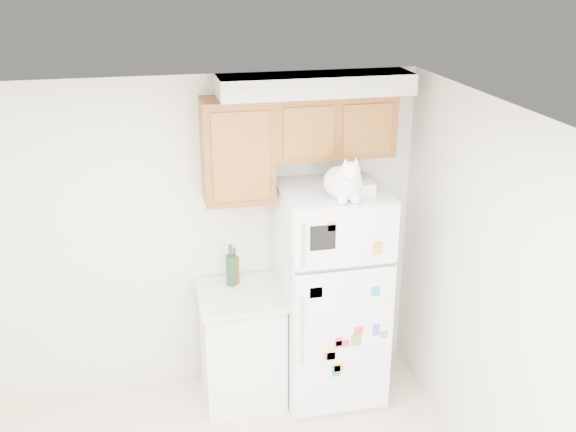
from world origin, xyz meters
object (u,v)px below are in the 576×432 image
object	(u,v)px
cat	(345,182)
storage_box_back	(344,175)
storage_box_front	(363,189)
bottle_green	(231,265)
bottle_amber	(235,265)
base_counter	(242,344)
refrigerator	(331,295)

from	to	relation	value
cat	storage_box_back	bearing A→B (deg)	73.51
storage_box_front	bottle_green	world-z (taller)	storage_box_front
bottle_amber	storage_box_front	bearing A→B (deg)	-23.50
cat	bottle_green	size ratio (longest dim) A/B	1.44
storage_box_front	cat	bearing A→B (deg)	-169.88
base_counter	storage_box_front	xyz separation A→B (m)	(0.86, -0.22, 1.28)
bottle_amber	bottle_green	bearing A→B (deg)	-136.43
cat	bottle_green	world-z (taller)	cat
cat	storage_box_front	size ratio (longest dim) A/B	3.19
storage_box_back	storage_box_front	xyz separation A→B (m)	(0.04, -0.32, -0.01)
base_counter	storage_box_front	distance (m)	1.56
storage_box_back	bottle_green	distance (m)	1.09
refrigerator	bottle_green	distance (m)	0.80
storage_box_front	bottle_green	xyz separation A→B (m)	(-0.91, 0.35, -0.66)
cat	storage_box_back	size ratio (longest dim) A/B	2.66
cat	storage_box_front	distance (m)	0.18
refrigerator	base_counter	size ratio (longest dim) A/B	1.85
base_counter	storage_box_front	size ratio (longest dim) A/B	6.13
cat	bottle_green	xyz separation A→B (m)	(-0.76, 0.40, -0.74)
base_counter	bottle_amber	size ratio (longest dim) A/B	3.15
bottle_green	bottle_amber	distance (m)	0.05
bottle_green	cat	bearing A→B (deg)	-27.65
refrigerator	storage_box_front	xyz separation A→B (m)	(0.17, -0.15, 0.89)
refrigerator	storage_box_back	world-z (taller)	storage_box_back
base_counter	storage_box_back	size ratio (longest dim) A/B	5.11
base_counter	storage_box_front	bearing A→B (deg)	-14.59
base_counter	bottle_amber	distance (m)	0.62
refrigerator	bottle_amber	bearing A→B (deg)	161.90
refrigerator	cat	xyz separation A→B (m)	(0.02, -0.20, 0.98)
storage_box_back	bottle_green	size ratio (longest dim) A/B	0.54
storage_box_front	bottle_amber	bearing A→B (deg)	149.09
bottle_green	bottle_amber	size ratio (longest dim) A/B	1.14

